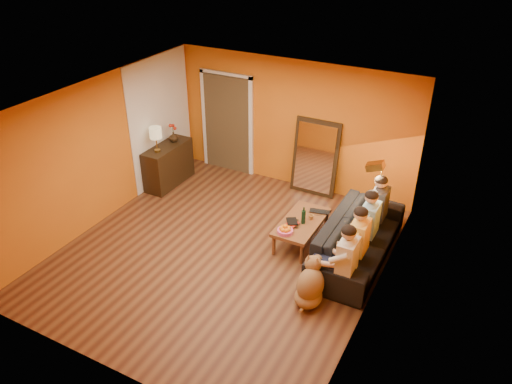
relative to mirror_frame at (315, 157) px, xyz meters
The scene contains 27 objects.
room_shell 2.39m from the mirror_frame, 103.68° to the right, with size 5.00×5.50×2.60m.
white_accent 3.21m from the mirror_frame, 163.83° to the right, with size 0.02×1.90×2.58m, color white.
doorway_recess 2.08m from the mirror_frame, behind, with size 1.06×0.30×2.10m, color #3F2D19.
door_jamb_left 2.64m from the mirror_frame, behind, with size 0.08×0.06×2.20m, color white.
door_jamb_right 1.51m from the mirror_frame, behind, with size 0.08×0.06×2.20m, color white.
door_header 2.46m from the mirror_frame, behind, with size 1.22×0.06×0.08m, color white.
mirror_frame is the anchor object (origin of this frame).
mirror_glass 0.04m from the mirror_frame, 90.00° to the right, with size 0.78×0.02×1.36m, color white.
sideboard 3.01m from the mirror_frame, 158.84° to the right, with size 0.44×1.18×0.85m, color black.
table_lamp 3.13m from the mirror_frame, 153.68° to the right, with size 0.24×0.24×0.51m, color beige, non-canonical shape.
sofa 2.28m from the mirror_frame, 49.77° to the right, with size 0.95×2.44×0.71m, color black.
coffee_table 1.89m from the mirror_frame, 74.94° to the right, with size 0.62×1.22×0.42m, color brown, non-canonical shape.
floor_lamp 1.88m from the mirror_frame, 34.42° to the right, with size 0.30×0.24×1.44m, color #AC8132, non-canonical shape.
dog 3.33m from the mirror_frame, 68.94° to the right, with size 0.40×0.62×0.74m, color #8F5B40, non-canonical shape.
person_far_left 3.14m from the mirror_frame, 59.80° to the right, with size 0.70×0.44×1.22m, color beige, non-canonical shape.
person_mid_left 2.68m from the mirror_frame, 53.87° to the right, with size 0.70×0.44×1.22m, color #E5B04C, non-canonical shape.
person_mid_right 2.26m from the mirror_frame, 45.61° to the right, with size 0.70×0.44×1.22m, color #7CA7BF, non-canonical shape.
person_far_right 1.91m from the mirror_frame, 33.96° to the right, with size 0.70×0.44×1.22m, color #313035, non-canonical shape.
fruit_bowl 2.24m from the mirror_frame, 80.45° to the right, with size 0.26×0.26×0.16m, color #ED5394, non-canonical shape.
wine_bottle 1.88m from the mirror_frame, 73.86° to the right, with size 0.07×0.07×0.31m, color black.
tumbler 1.75m from the mirror_frame, 70.06° to the right, with size 0.09×0.09×0.08m, color #B27F3F.
laptop 1.57m from the mirror_frame, 65.04° to the right, with size 0.35×0.22×0.03m, color black.
book_lower 1.99m from the mirror_frame, 81.54° to the right, with size 0.19×0.26×0.02m, color black.
book_mid 1.98m from the mirror_frame, 81.20° to the right, with size 0.17×0.24×0.02m, color #B12514.
book_upper 2.00m from the mirror_frame, 81.58° to the right, with size 0.17×0.23×0.02m, color black.
vase 2.92m from the mirror_frame, 163.43° to the right, with size 0.19×0.19×0.20m, color black.
flowers 2.94m from the mirror_frame, 163.43° to the right, with size 0.17×0.17×0.39m, color #B12514, non-canonical shape.
Camera 1 is at (3.63, -5.73, 5.03)m, focal length 35.00 mm.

